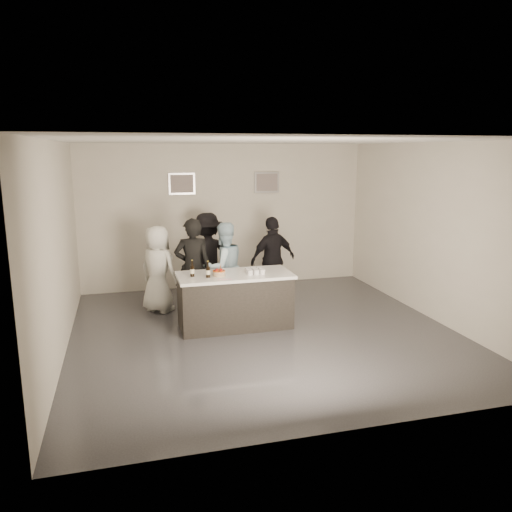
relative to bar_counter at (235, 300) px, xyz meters
name	(u,v)px	position (x,y,z in m)	size (l,w,h in m)	color
floor	(264,332)	(0.39, -0.39, -0.45)	(6.00, 6.00, 0.00)	#3D3D42
ceiling	(265,141)	(0.39, -0.39, 2.55)	(6.00, 6.00, 0.00)	white
wall_back	(225,216)	(0.39, 2.61, 1.05)	(6.00, 0.04, 3.00)	beige
wall_front	(349,292)	(0.39, -3.39, 1.05)	(6.00, 0.04, 3.00)	beige
wall_left	(58,250)	(-2.61, -0.39, 1.05)	(0.04, 6.00, 3.00)	beige
wall_right	(434,232)	(3.39, -0.39, 1.05)	(0.04, 6.00, 3.00)	beige
picture_left	(182,184)	(-0.51, 2.58, 1.75)	(0.54, 0.04, 0.44)	#B2B2B7
picture_right	(267,182)	(1.29, 2.58, 1.75)	(0.54, 0.04, 0.44)	#B2B2B7
bar_counter	(235,300)	(0.00, 0.00, 0.00)	(1.86, 0.86, 0.90)	white
cake	(219,274)	(-0.27, -0.08, 0.49)	(0.20, 0.20, 0.08)	#DE5617
beer_bottle_a	(192,269)	(-0.69, -0.01, 0.58)	(0.07, 0.07, 0.26)	black
beer_bottle_b	(208,269)	(-0.46, -0.14, 0.58)	(0.07, 0.07, 0.26)	black
tumbler_cluster	(255,271)	(0.33, -0.04, 0.49)	(0.30, 0.30, 0.08)	orange
candles	(224,280)	(-0.25, -0.35, 0.45)	(0.24, 0.08, 0.01)	pink
person_main_black	(193,268)	(-0.58, 0.72, 0.42)	(0.63, 0.42, 1.74)	black
person_main_blue	(224,267)	(-0.01, 0.85, 0.36)	(0.79, 0.61, 1.62)	silver
person_guest_left	(158,269)	(-1.15, 1.15, 0.33)	(0.77, 0.50, 1.57)	white
person_guest_right	(273,260)	(1.02, 1.20, 0.37)	(0.96, 0.40, 1.65)	black
person_guest_back	(208,256)	(-0.15, 1.74, 0.40)	(1.09, 0.63, 1.69)	black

